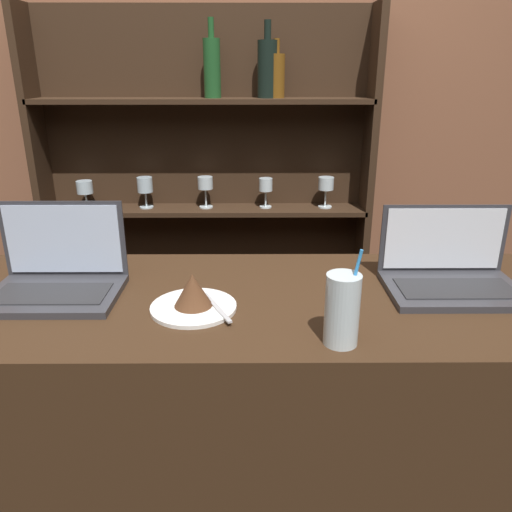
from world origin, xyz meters
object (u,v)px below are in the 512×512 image
Objects in this scene: laptop_far at (450,273)px; cake_plate at (193,297)px; laptop_near at (57,275)px; water_glass at (342,310)px.

laptop_far is 1.65× the size of cake_plate.
laptop_near is 0.95× the size of laptop_far.
water_glass is at bearing -139.72° from laptop_far.
water_glass reaches higher than laptop_far.
laptop_near is 1.57× the size of cake_plate.
cake_plate is (-0.67, -0.13, -0.01)m from laptop_far.
water_glass is (0.70, -0.27, 0.03)m from laptop_near.
laptop_near is 0.38m from cake_plate.
cake_plate is at bearing -169.46° from laptop_far.
laptop_far is at bearing 10.54° from cake_plate.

